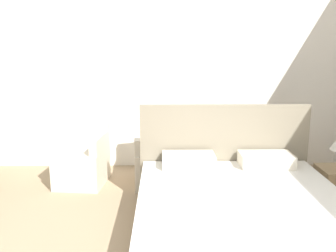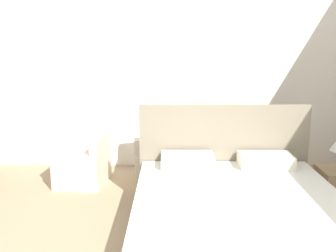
{
  "view_description": "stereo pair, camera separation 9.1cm",
  "coord_description": "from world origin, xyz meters",
  "views": [
    {
      "loc": [
        0.31,
        -1.66,
        1.82
      ],
      "look_at": [
        0.38,
        2.8,
        0.85
      ],
      "focal_mm": 40.0,
      "sensor_mm": 36.0,
      "label": 1
    },
    {
      "loc": [
        0.4,
        -1.66,
        1.82
      ],
      "look_at": [
        0.38,
        2.8,
        0.85
      ],
      "focal_mm": 40.0,
      "sensor_mm": 36.0,
      "label": 2
    }
  ],
  "objects": [
    {
      "name": "wall_back",
      "position": [
        0.0,
        3.87,
        1.45
      ],
      "size": [
        10.0,
        0.06,
        2.9
      ],
      "color": "white",
      "rests_on": "ground_plane"
    },
    {
      "name": "bed",
      "position": [
        1.02,
        1.45,
        0.28
      ],
      "size": [
        1.93,
        2.23,
        1.16
      ],
      "color": "#8C7A5B",
      "rests_on": "ground_plane"
    },
    {
      "name": "armchair_near_window_left",
      "position": [
        -0.76,
        3.11,
        0.29
      ],
      "size": [
        0.67,
        0.74,
        0.85
      ],
      "rotation": [
        0.0,
        0.0,
        -0.11
      ],
      "color": "beige",
      "rests_on": "ground_plane"
    },
    {
      "name": "armchair_near_window_right",
      "position": [
        0.24,
        3.11,
        0.29
      ],
      "size": [
        0.65,
        0.73,
        0.85
      ],
      "rotation": [
        0.0,
        0.0,
        0.08
      ],
      "color": "beige",
      "rests_on": "ground_plane"
    }
  ]
}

